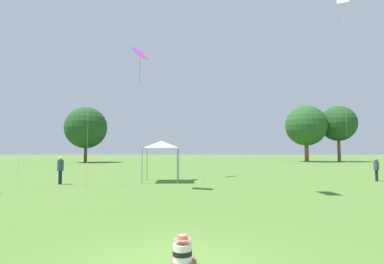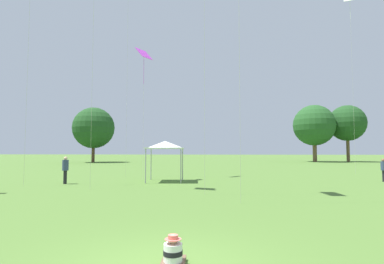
% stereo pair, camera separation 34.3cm
% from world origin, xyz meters
% --- Properties ---
extents(seated_toddler, '(0.46, 0.57, 0.60)m').
position_xyz_m(seated_toddler, '(0.17, 0.28, 0.24)').
color(seated_toddler, brown).
rests_on(seated_toddler, ground).
extents(person_standing_1, '(0.48, 0.48, 1.62)m').
position_xyz_m(person_standing_1, '(12.76, 16.60, 0.96)').
color(person_standing_1, black).
rests_on(person_standing_1, ground).
extents(person_standing_3, '(0.46, 0.46, 1.79)m').
position_xyz_m(person_standing_3, '(-8.86, 13.54, 1.06)').
color(person_standing_3, black).
rests_on(person_standing_3, ground).
extents(canopy_tent, '(2.78, 2.78, 2.86)m').
position_xyz_m(canopy_tent, '(-2.57, 15.54, 2.56)').
color(canopy_tent, white).
rests_on(canopy_tent, ground).
extents(kite_4, '(1.28, 1.40, 9.92)m').
position_xyz_m(kite_4, '(-4.37, 16.34, 9.26)').
color(kite_4, '#B738C6').
rests_on(kite_4, ground).
extents(kite_8, '(1.18, 0.77, 17.74)m').
position_xyz_m(kite_8, '(14.15, 23.94, 16.53)').
color(kite_8, white).
rests_on(kite_8, ground).
extents(distant_tree_0, '(7.56, 7.56, 10.13)m').
position_xyz_m(distant_tree_0, '(-21.42, 47.94, 6.33)').
color(distant_tree_0, brown).
rests_on(distant_tree_0, ground).
extents(distant_tree_1, '(7.84, 7.84, 10.95)m').
position_xyz_m(distant_tree_1, '(19.98, 53.53, 7.00)').
color(distant_tree_1, brown).
rests_on(distant_tree_1, ground).
extents(distant_tree_2, '(6.93, 6.93, 10.94)m').
position_xyz_m(distant_tree_2, '(26.48, 54.34, 7.45)').
color(distant_tree_2, brown).
rests_on(distant_tree_2, ground).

